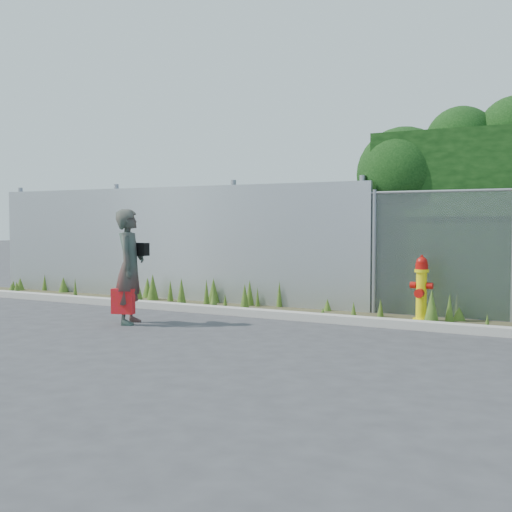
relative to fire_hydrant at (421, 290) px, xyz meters
name	(u,v)px	position (x,y,z in m)	size (l,w,h in m)	color
ground	(226,337)	(-1.96, -2.50, -0.49)	(80.00, 80.00, 0.00)	#38383A
curb	(285,315)	(-1.96, -0.70, -0.43)	(16.00, 0.22, 0.12)	#AAA499
weed_strip	(296,304)	(-2.06, -0.06, -0.35)	(16.00, 1.29, 0.54)	#3F3A24
corrugated_fence	(163,243)	(-5.20, 0.50, 0.61)	(8.50, 0.21, 2.30)	#B2B5B9
fire_hydrant	(421,290)	(0.00, 0.00, 0.00)	(0.34, 0.31, 1.02)	yellow
woman	(130,267)	(-3.79, -2.22, 0.36)	(0.62, 0.41, 1.71)	#0F6450
red_tote_bag	(123,301)	(-3.79, -2.38, -0.14)	(0.34, 0.12, 0.44)	red
black_shoulder_bag	(141,249)	(-3.66, -2.12, 0.62)	(0.25, 0.11, 0.19)	black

